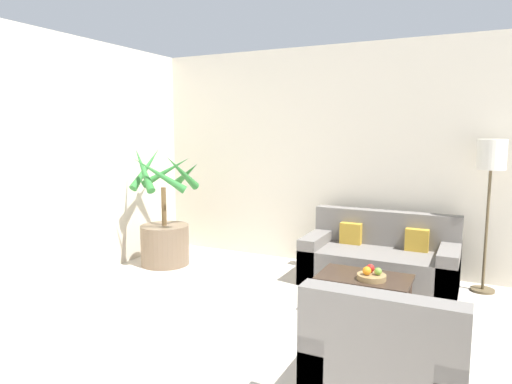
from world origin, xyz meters
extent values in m
cube|color=beige|center=(0.00, 6.25, 1.35)|extent=(7.78, 0.06, 2.70)
cylinder|color=brown|center=(-2.57, 5.28, 0.25)|extent=(0.60, 0.60, 0.50)
cylinder|color=brown|center=(-2.57, 5.28, 0.74)|extent=(0.06, 0.06, 0.48)
cone|color=#2D7533|center=(-2.29, 5.28, 1.18)|extent=(0.10, 0.63, 0.48)
cone|color=#2D7533|center=(-2.41, 5.55, 1.13)|extent=(0.63, 0.42, 0.39)
cone|color=#2D7533|center=(-2.72, 5.54, 1.15)|extent=(0.61, 0.41, 0.43)
cone|color=#2D7533|center=(-2.83, 5.28, 1.21)|extent=(0.10, 0.58, 0.54)
cone|color=#2D7533|center=(-2.69, 5.07, 1.22)|extent=(0.54, 0.37, 0.55)
cone|color=#2D7533|center=(-2.42, 5.03, 1.17)|extent=(0.60, 0.41, 0.46)
cube|color=slate|center=(0.01, 5.67, 0.19)|extent=(1.61, 0.78, 0.38)
cube|color=slate|center=(0.01, 5.98, 0.58)|extent=(1.61, 0.16, 0.39)
cube|color=slate|center=(-0.70, 5.67, 0.25)|extent=(0.20, 0.78, 0.50)
cube|color=slate|center=(0.71, 5.67, 0.25)|extent=(0.20, 0.78, 0.50)
cube|color=gold|center=(-0.36, 5.86, 0.50)|extent=(0.24, 0.12, 0.24)
cube|color=gold|center=(0.37, 5.86, 0.50)|extent=(0.24, 0.12, 0.24)
cylinder|color=brown|center=(1.03, 5.97, 0.01)|extent=(0.24, 0.24, 0.03)
cylinder|color=brown|center=(1.03, 5.97, 0.65)|extent=(0.03, 0.03, 1.26)
cylinder|color=silver|center=(1.03, 5.97, 1.44)|extent=(0.28, 0.28, 0.31)
cylinder|color=#38281E|center=(-0.33, 4.64, 0.16)|extent=(0.05, 0.05, 0.32)
cylinder|color=#38281E|center=(0.41, 4.64, 0.16)|extent=(0.05, 0.05, 0.32)
cylinder|color=#38281E|center=(-0.33, 5.06, 0.16)|extent=(0.05, 0.05, 0.32)
cylinder|color=#38281E|center=(0.41, 5.06, 0.16)|extent=(0.05, 0.05, 0.32)
cube|color=#38281E|center=(0.04, 4.85, 0.33)|extent=(0.83, 0.52, 0.03)
cylinder|color=#997A4C|center=(0.12, 4.78, 0.37)|extent=(0.26, 0.26, 0.05)
sphere|color=red|center=(0.09, 4.83, 0.44)|extent=(0.08, 0.08, 0.08)
sphere|color=olive|center=(0.17, 4.79, 0.43)|extent=(0.07, 0.07, 0.07)
sphere|color=orange|center=(0.08, 4.74, 0.44)|extent=(0.08, 0.08, 0.08)
cube|color=slate|center=(0.50, 3.49, 0.21)|extent=(0.90, 0.78, 0.42)
cube|color=slate|center=(0.50, 3.18, 0.61)|extent=(0.90, 0.16, 0.39)
cube|color=slate|center=(0.14, 3.49, 0.26)|extent=(0.16, 0.78, 0.52)
cube|color=slate|center=(0.87, 3.49, 0.26)|extent=(0.16, 0.78, 0.52)
cube|color=slate|center=(0.49, 4.19, 0.18)|extent=(0.61, 0.47, 0.36)
camera|label=1|loc=(0.94, 0.78, 1.67)|focal=32.00mm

